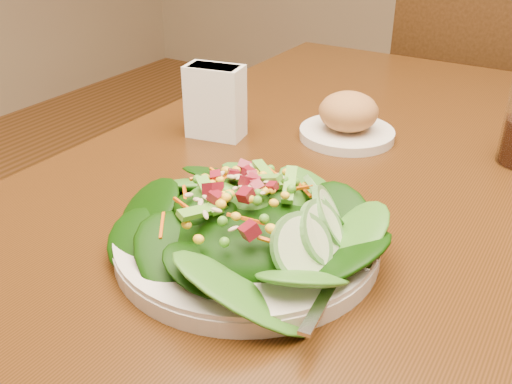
{
  "coord_description": "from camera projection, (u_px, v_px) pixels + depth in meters",
  "views": [
    {
      "loc": [
        0.25,
        -0.69,
        1.13
      ],
      "look_at": [
        -0.05,
        -0.2,
        0.82
      ],
      "focal_mm": 40.0,
      "sensor_mm": 36.0,
      "label": 1
    }
  ],
  "objects": [
    {
      "name": "chair_far",
      "position": [
        475.0,
        123.0,
        1.63
      ],
      "size": [
        0.48,
        0.48,
        0.99
      ],
      "rotation": [
        0.0,
        0.0,
        3.09
      ],
      "color": "#3F240F",
      "rests_on": "ground_plane"
    },
    {
      "name": "bread_plate",
      "position": [
        348.0,
        120.0,
        0.94
      ],
      "size": [
        0.16,
        0.16,
        0.08
      ],
      "color": "silver",
      "rests_on": "dining_table"
    },
    {
      "name": "dining_table",
      "position": [
        357.0,
        245.0,
        0.85
      ],
      "size": [
        0.9,
        1.4,
        0.75
      ],
      "color": "#45240D",
      "rests_on": "ground_plane"
    },
    {
      "name": "salad_plate",
      "position": [
        255.0,
        227.0,
        0.65
      ],
      "size": [
        0.31,
        0.31,
        0.09
      ],
      "rotation": [
        0.0,
        0.0,
        -0.35
      ],
      "color": "silver",
      "rests_on": "dining_table"
    },
    {
      "name": "napkin_holder",
      "position": [
        215.0,
        100.0,
        0.93
      ],
      "size": [
        0.1,
        0.07,
        0.12
      ],
      "rotation": [
        0.0,
        0.0,
        0.19
      ],
      "color": "white",
      "rests_on": "dining_table"
    }
  ]
}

